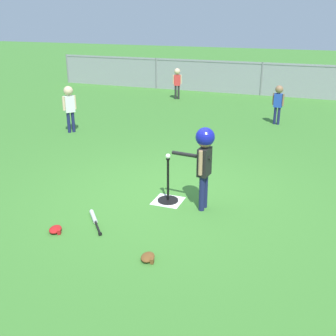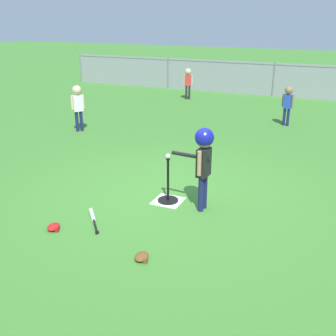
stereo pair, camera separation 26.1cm
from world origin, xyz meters
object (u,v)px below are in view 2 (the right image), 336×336
Objects in this scene: fielder_deep_left at (288,101)px; fielder_near_left at (188,80)px; glove_near_bats at (54,227)px; fielder_near_right at (78,102)px; batting_tee at (168,194)px; glove_by_plate at (142,257)px; batter_child at (204,153)px; spare_bat_silver at (93,217)px; baseball_on_tee at (168,156)px.

fielder_near_left is at bearing 147.88° from fielder_deep_left.
glove_near_bats is at bearing -80.28° from fielder_near_left.
fielder_near_right is at bearing 120.92° from glove_near_bats.
glove_by_plate is (0.36, -1.61, -0.08)m from batting_tee.
glove_by_plate is (-0.21, -1.56, -0.86)m from batter_child.
fielder_near_right is (-3.63, 2.86, 0.61)m from batting_tee.
spare_bat_silver is at bearing 150.06° from glove_by_plate.
fielder_deep_left is 7.12m from glove_by_plate.
fielder_near_right is (-3.63, 2.86, -0.02)m from baseball_on_tee.
glove_near_bats is at bearing -126.29° from batting_tee.
fielder_deep_left is at bearing -32.12° from fielder_near_left.
glove_near_bats is at bearing 173.10° from glove_by_plate.
fielder_deep_left is (4.60, 2.59, -0.07)m from fielder_near_right.
fielder_near_left is 8.90m from spare_bat_silver.
glove_by_plate is at bearing -77.27° from batting_tee.
glove_near_bats is (-0.32, -0.46, 0.01)m from spare_bat_silver.
baseball_on_tee is 0.31× the size of glove_by_plate.
fielder_deep_left is 7.21m from glove_near_bats.
glove_near_bats is (-1.06, -1.44, -0.71)m from baseball_on_tee.
fielder_deep_left is at bearing 85.18° from glove_by_plate.
batting_tee is 1.22× the size of spare_bat_silver.
fielder_deep_left is (3.59, -2.25, -0.01)m from fielder_near_left.
batter_child is at bearing 40.25° from glove_near_bats.
fielder_near_right is 4.36× the size of glove_near_bats.
baseball_on_tee is 1.42m from spare_bat_silver.
fielder_near_right reaches higher than batting_tee.
baseball_on_tee is 0.29× the size of glove_near_bats.
batter_child reaches higher than glove_near_bats.
baseball_on_tee is 1.80m from glove_by_plate.
glove_by_plate is (1.10, -0.63, 0.01)m from spare_bat_silver.
batter_child is (0.58, -0.06, 0.15)m from baseball_on_tee.
spare_bat_silver is (-1.31, -0.92, -0.86)m from batter_child.
batting_tee is 5.56m from fielder_deep_left.
baseball_on_tee is 0.07× the size of fielder_deep_left.
batter_child is 4.84× the size of glove_near_bats.
batter_child is at bearing -5.76° from baseball_on_tee.
fielder_near_right reaches higher than fielder_deep_left.
glove_by_plate is at bearing -72.20° from fielder_near_left.
fielder_deep_left is at bearing 80.01° from batting_tee.
batting_tee is 1.79m from glove_near_bats.
batting_tee is 0.69× the size of fielder_deep_left.
batting_tee is 8.15m from fielder_near_left.
glove_by_plate is (2.99, -9.31, -0.63)m from fielder_near_left.
fielder_near_left is 1.79× the size of spare_bat_silver.
glove_by_plate is at bearing -77.27° from baseball_on_tee.
spare_bat_silver is 0.56m from glove_near_bats.
batter_child is 1.11× the size of fielder_near_right.
fielder_near_right reaches higher than fielder_near_left.
batting_tee is 2.95× the size of glove_by_plate.
baseball_on_tee is at bearing -71.18° from fielder_near_left.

